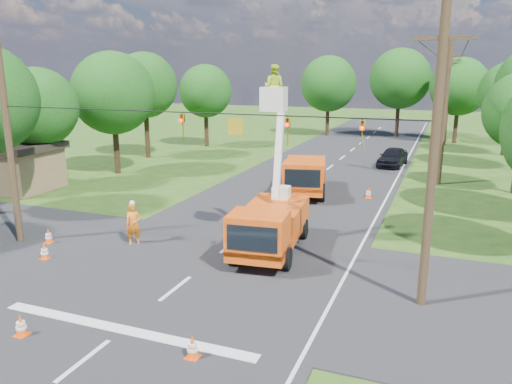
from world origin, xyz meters
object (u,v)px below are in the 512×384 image
at_px(bucket_truck, 270,215).
at_px(tree_left_e, 145,85).
at_px(pole_right_far, 448,96).
at_px(pole_right_near, 433,159).
at_px(traffic_cone_2, 254,227).
at_px(pole_left, 9,147).
at_px(distant_car, 393,157).
at_px(traffic_cone_3, 44,252).
at_px(tree_far_b, 400,79).
at_px(traffic_cone_6, 368,193).
at_px(pole_right_mid, 445,111).
at_px(shed, 15,166).
at_px(tree_far_c, 459,87).
at_px(tree_right_e, 510,92).
at_px(ground_worker, 133,224).
at_px(tree_left_f, 206,91).
at_px(traffic_cone_4, 49,236).
at_px(traffic_cone_0, 21,325).
at_px(tree_left_d, 113,93).
at_px(tree_far_a, 329,84).
at_px(second_truck, 305,175).
at_px(tree_left_c, 38,107).
at_px(traffic_cone_1, 192,347).

distance_m(bucket_truck, tree_left_e, 27.17).
bearing_deg(pole_right_far, tree_left_e, -144.57).
bearing_deg(pole_right_near, traffic_cone_2, 148.43).
bearing_deg(traffic_cone_2, pole_left, -152.94).
bearing_deg(distant_car, bucket_truck, -89.75).
bearing_deg(traffic_cone_3, traffic_cone_2, 42.41).
bearing_deg(tree_far_b, bucket_truck, -91.43).
distance_m(distant_car, traffic_cone_6, 11.62).
distance_m(traffic_cone_2, pole_left, 11.79).
xyz_separation_m(pole_right_mid, shed, (-26.50, -12.00, -3.49)).
bearing_deg(pole_right_far, tree_far_c, 63.43).
bearing_deg(traffic_cone_6, distant_car, 89.16).
height_order(bucket_truck, tree_far_c, tree_far_c).
xyz_separation_m(pole_right_mid, tree_right_e, (5.30, 15.00, 0.70)).
relative_size(bucket_truck, ground_worker, 4.16).
bearing_deg(ground_worker, tree_left_f, 66.26).
height_order(traffic_cone_4, tree_far_c, tree_far_c).
height_order(ground_worker, pole_left, pole_left).
relative_size(traffic_cone_2, pole_right_mid, 0.07).
bearing_deg(pole_right_mid, shed, -155.64).
relative_size(bucket_truck, tree_right_e, 0.94).
distance_m(traffic_cone_0, pole_right_near, 13.80).
relative_size(distant_car, tree_left_d, 0.50).
relative_size(pole_right_mid, tree_far_b, 0.97).
distance_m(tree_left_f, tree_far_a, 16.29).
xyz_separation_m(second_truck, traffic_cone_0, (-3.12, -20.29, -0.92)).
bearing_deg(tree_left_f, tree_left_e, -104.04).
height_order(tree_left_d, tree_far_c, tree_left_d).
relative_size(traffic_cone_4, tree_left_d, 0.08).
bearing_deg(pole_right_far, traffic_cone_3, -110.16).
distance_m(traffic_cone_3, tree_right_e, 42.13).
distance_m(bucket_truck, pole_left, 12.14).
relative_size(pole_right_far, tree_far_a, 1.05).
bearing_deg(tree_right_e, distant_car, -134.16).
distance_m(bucket_truck, shed, 20.58).
xyz_separation_m(tree_left_e, tree_right_e, (30.60, 13.00, -0.68)).
bearing_deg(traffic_cone_2, tree_left_c, 166.70).
bearing_deg(tree_left_f, second_truck, -46.89).
height_order(second_truck, tree_left_f, tree_left_f).
relative_size(pole_right_mid, tree_left_d, 1.08).
bearing_deg(tree_left_c, tree_left_e, 91.32).
bearing_deg(pole_left, traffic_cone_6, 44.98).
bearing_deg(tree_far_c, tree_far_b, 155.22).
distance_m(distant_car, pole_right_mid, 8.05).
relative_size(bucket_truck, second_truck, 1.17).
distance_m(traffic_cone_6, tree_far_a, 31.06).
bearing_deg(traffic_cone_1, pole_left, 154.78).
bearing_deg(traffic_cone_0, second_truck, 81.26).
bearing_deg(tree_left_d, traffic_cone_1, -49.49).
distance_m(traffic_cone_0, tree_left_c, 21.44).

